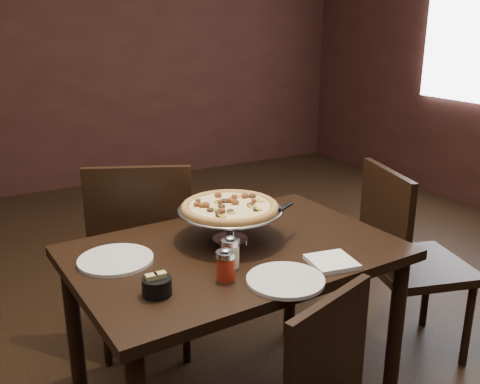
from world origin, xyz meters
TOP-DOWN VIEW (x-y plane):
  - room at (0.06, 0.03)m, footprint 6.04×7.04m
  - dining_table at (-0.06, -0.05)m, footprint 1.25×0.87m
  - pizza_stand at (-0.04, 0.03)m, footprint 0.40×0.40m
  - parmesan_shaker at (-0.15, -0.18)m, footprint 0.07×0.07m
  - pepper_flake_shaker at (-0.21, -0.26)m, footprint 0.06×0.06m
  - packet_caddy at (-0.45, -0.25)m, footprint 0.09×0.09m
  - napkin_stack at (0.17, -0.34)m, footprint 0.18×0.18m
  - plate_left at (-0.49, 0.05)m, footprint 0.27×0.27m
  - plate_near at (-0.05, -0.37)m, footprint 0.26×0.26m
  - serving_spatula at (0.15, -0.07)m, footprint 0.13×0.13m
  - chair_far at (-0.22, 0.55)m, footprint 0.60×0.60m
  - chair_side at (0.85, -0.05)m, footprint 0.54×0.54m

SIDE VIEW (x-z plane):
  - chair_side at x=0.85m, z-range 0.04..0.98m
  - chair_far at x=-0.22m, z-range 0.05..1.02m
  - dining_table at x=-0.06m, z-range 0.28..1.03m
  - plate_near at x=-0.05m, z-range 0.75..0.76m
  - plate_left at x=-0.49m, z-range 0.75..0.76m
  - napkin_stack at x=0.17m, z-range 0.75..0.77m
  - packet_caddy at x=-0.45m, z-range 0.74..0.82m
  - pepper_flake_shaker at x=-0.21m, z-range 0.75..0.86m
  - parmesan_shaker at x=-0.15m, z-range 0.75..0.86m
  - serving_spatula at x=0.15m, z-range 0.87..0.89m
  - pizza_stand at x=-0.04m, z-range 0.80..0.97m
  - room at x=0.06m, z-range -0.02..2.82m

